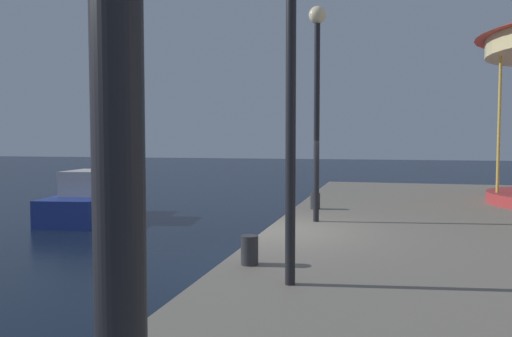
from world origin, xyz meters
name	(u,v)px	position (x,y,z in m)	size (l,w,h in m)	color
ground_plane	(266,270)	(0.00, 0.00, 0.00)	(120.00, 120.00, 0.00)	black
motorboat_blue	(91,201)	(-6.84, 4.61, 0.59)	(2.29, 4.23, 1.58)	navy
lamp_post_mid_promenade	(291,48)	(1.12, -3.46, 3.57)	(0.36, 0.36, 4.01)	black
lamp_post_far_end	(317,76)	(0.82, 1.15, 3.84)	(0.36, 0.36, 4.48)	black
bollard_north	(315,201)	(0.55, 3.06, 1.00)	(0.24, 0.24, 0.40)	#2D2D33
bollard_south	(250,250)	(0.41, -2.68, 1.00)	(0.24, 0.24, 0.40)	#2D2D33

